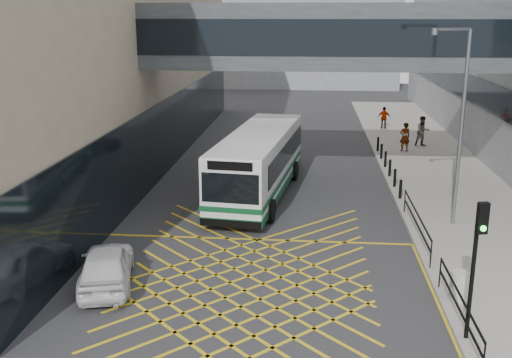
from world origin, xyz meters
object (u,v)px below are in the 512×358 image
(bus, at_px, (259,162))
(street_lamp, at_px, (459,116))
(pedestrian_c, at_px, (384,118))
(car_dark, at_px, (274,153))
(car_white, at_px, (106,265))
(litter_bin, at_px, (459,286))
(pedestrian_b, at_px, (423,131))
(car_silver, at_px, (278,146))
(pedestrian_a, at_px, (405,137))
(traffic_light, at_px, (477,252))

(bus, xyz_separation_m, street_lamp, (8.19, -3.84, 2.96))
(pedestrian_c, bearing_deg, car_dark, 64.38)
(car_white, bearing_deg, car_dark, -119.20)
(car_white, xyz_separation_m, pedestrian_c, (12.00, 27.80, 0.28))
(pedestrian_c, bearing_deg, bus, 72.99)
(bus, height_order, car_white, bus)
(car_dark, relative_size, litter_bin, 5.49)
(pedestrian_b, height_order, pedestrian_c, pedestrian_b)
(car_silver, bearing_deg, litter_bin, 93.78)
(car_white, height_order, litter_bin, car_white)
(pedestrian_c, bearing_deg, litter_bin, 95.57)
(street_lamp, bearing_deg, pedestrian_a, 66.87)
(car_white, relative_size, car_dark, 0.88)
(street_lamp, bearing_deg, pedestrian_c, 68.18)
(traffic_light, distance_m, litter_bin, 3.13)
(litter_bin, relative_size, pedestrian_c, 0.55)
(litter_bin, bearing_deg, car_white, 178.18)
(pedestrian_b, bearing_deg, car_dark, -163.62)
(traffic_light, xyz_separation_m, street_lamp, (1.50, 9.27, 1.96))
(car_silver, distance_m, traffic_light, 22.08)
(car_dark, xyz_separation_m, street_lamp, (7.86, -9.58, 3.85))
(street_lamp, xyz_separation_m, litter_bin, (-1.22, -6.93, -4.02))
(car_dark, relative_size, pedestrian_b, 2.56)
(litter_bin, bearing_deg, pedestrian_c, 88.08)
(litter_bin, bearing_deg, pedestrian_a, 86.23)
(car_white, bearing_deg, traffic_light, 152.01)
(bus, height_order, street_lamp, street_lamp)
(pedestrian_c, bearing_deg, pedestrian_b, 113.99)
(car_dark, height_order, street_lamp, street_lamp)
(car_silver, bearing_deg, street_lamp, 107.83)
(bus, distance_m, street_lamp, 9.52)
(traffic_light, bearing_deg, street_lamp, 69.88)
(car_dark, xyz_separation_m, pedestrian_b, (9.37, 5.62, 0.35))
(pedestrian_b, distance_m, pedestrian_c, 6.28)
(pedestrian_a, bearing_deg, bus, 36.10)
(traffic_light, height_order, pedestrian_c, traffic_light)
(car_dark, bearing_deg, litter_bin, 121.68)
(car_white, bearing_deg, pedestrian_a, -135.56)
(bus, relative_size, pedestrian_c, 6.93)
(traffic_light, relative_size, street_lamp, 0.49)
(car_dark, xyz_separation_m, traffic_light, (6.36, -18.86, 1.89))
(car_white, height_order, pedestrian_c, pedestrian_c)
(litter_bin, relative_size, pedestrian_a, 0.50)
(litter_bin, distance_m, pedestrian_a, 20.55)
(pedestrian_b, bearing_deg, litter_bin, -111.59)
(car_silver, xyz_separation_m, litter_bin, (6.54, -18.74, -0.13))
(car_dark, distance_m, pedestrian_a, 8.94)
(traffic_light, relative_size, pedestrian_b, 1.99)
(car_silver, relative_size, litter_bin, 5.23)
(car_silver, relative_size, pedestrian_b, 2.44)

